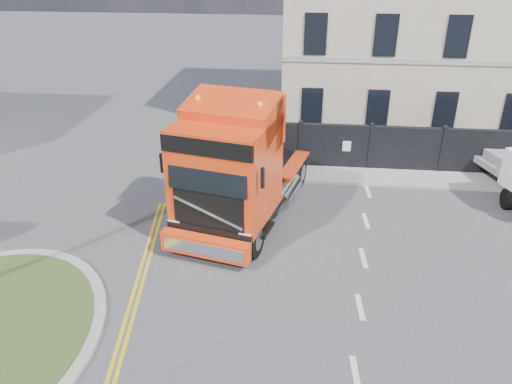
# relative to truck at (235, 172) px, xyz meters

# --- Properties ---
(ground) EXTENTS (120.00, 120.00, 0.00)m
(ground) POSITION_rel_truck_xyz_m (1.05, -3.66, -2.05)
(ground) COLOR #424244
(ground) RESTS_ON ground
(hoarding_fence) EXTENTS (18.80, 0.25, 2.00)m
(hoarding_fence) POSITION_rel_truck_xyz_m (7.60, 5.34, -1.05)
(hoarding_fence) COLOR black
(hoarding_fence) RESTS_ON ground
(georgian_building) EXTENTS (12.30, 10.30, 12.80)m
(georgian_building) POSITION_rel_truck_xyz_m (7.05, 12.84, 3.73)
(georgian_building) COLOR beige
(georgian_building) RESTS_ON ground
(pavement_far) EXTENTS (20.00, 1.60, 0.12)m
(pavement_far) POSITION_rel_truck_xyz_m (7.05, 4.44, -1.99)
(pavement_far) COLOR gray
(pavement_far) RESTS_ON ground
(truck) EXTENTS (4.51, 8.07, 4.57)m
(truck) POSITION_rel_truck_xyz_m (0.00, 0.00, 0.00)
(truck) COLOR black
(truck) RESTS_ON ground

